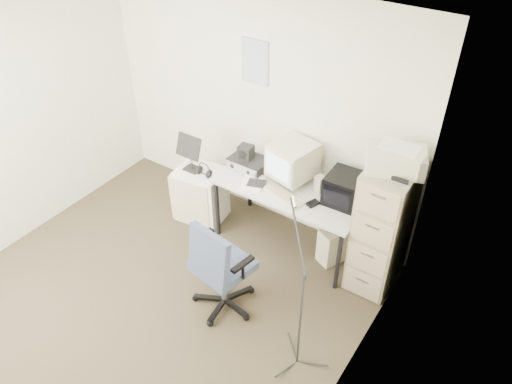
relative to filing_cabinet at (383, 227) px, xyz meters
The scene contains 22 objects.
floor 2.26m from the filing_cabinet, 136.87° to the right, with size 3.60×3.60×0.01m, color #3C3221.
ceiling 2.85m from the filing_cabinet, 136.87° to the right, with size 3.60×3.60×0.01m, color white.
wall_back 1.72m from the filing_cabinet, 168.55° to the left, with size 3.60×0.02×2.50m, color white.
wall_right 1.61m from the filing_cabinet, 81.54° to the right, with size 0.02×3.60×2.50m, color white.
wall_calendar 1.97m from the filing_cabinet, 169.10° to the left, with size 0.30×0.02×0.44m, color white.
filing_cabinet is the anchor object (origin of this frame).
printer 0.74m from the filing_cabinet, 90.00° to the right, with size 0.47×0.32×0.18m, color beige.
desk 0.99m from the filing_cabinet, behind, with size 1.50×0.70×0.73m, color beige.
crt_monitor 1.04m from the filing_cabinet, behind, with size 0.38×0.40×0.42m, color beige.
crt_tv 0.49m from the filing_cabinet, behind, with size 0.32×0.34×0.29m, color black.
desk_speaker 0.72m from the filing_cabinet, behind, with size 0.09×0.09×0.16m, color beige.
keyboard 0.96m from the filing_cabinet, 167.52° to the right, with size 0.44×0.16×0.02m, color beige.
mouse 0.67m from the filing_cabinet, 165.97° to the right, with size 0.07×0.11×0.03m, color black.
radio_receiver 1.49m from the filing_cabinet, behind, with size 0.39×0.28×0.11m, color black.
radio_speaker 1.54m from the filing_cabinet, behind, with size 0.14×0.13×0.14m, color black.
papers 1.31m from the filing_cabinet, behind, with size 0.21×0.28×0.02m, color white.
pc_tower 0.62m from the filing_cabinet, behind, with size 0.19×0.42×0.39m, color beige.
office_chair 1.49m from the filing_cabinet, 133.20° to the right, with size 0.60×0.60×1.04m, color #444C67.
side_cart 2.02m from the filing_cabinet, behind, with size 0.50×0.40×0.62m, color white.
music_stand 2.07m from the filing_cabinet, behind, with size 0.29×0.16×0.43m, color black.
headphones 1.90m from the filing_cabinet, behind, with size 0.16×0.16×0.03m, color black.
mic_stand 1.25m from the filing_cabinet, 96.70° to the right, with size 0.02×0.02×1.35m, color black.
Camera 1 is at (2.52, -2.00, 3.63)m, focal length 35.00 mm.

